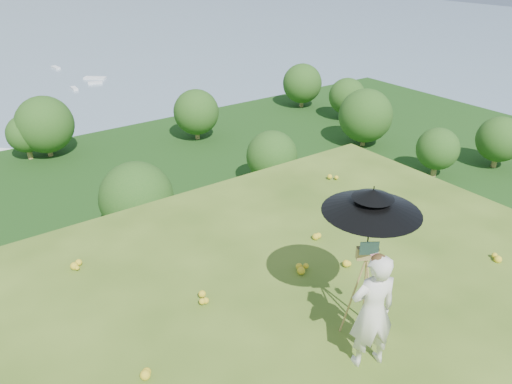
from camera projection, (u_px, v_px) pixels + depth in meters
forest_slope at (37, 376)px, 43.82m from camera, size 140.00×56.00×22.00m
slope_trees at (1, 241)px, 37.56m from camera, size 110.00×50.00×6.00m
painter at (372, 311)px, 6.38m from camera, size 0.73×0.59×1.72m
field_easel at (363, 287)px, 6.96m from camera, size 0.82×0.82×1.55m
sun_umbrella at (370, 222)px, 6.53m from camera, size 1.77×1.77×1.05m
painter_cap at (379, 258)px, 6.02m from camera, size 0.27×0.29×0.10m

